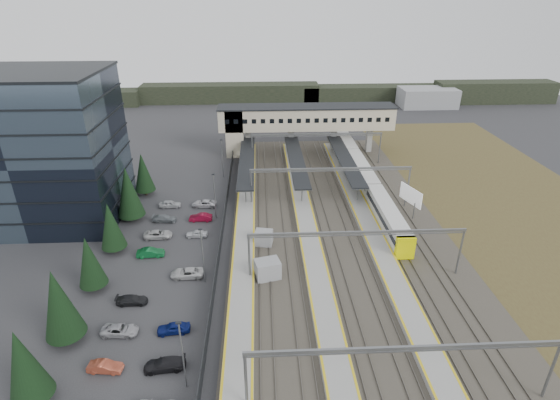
{
  "coord_description": "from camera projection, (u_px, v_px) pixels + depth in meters",
  "views": [
    {
      "loc": [
        -0.33,
        -55.94,
        35.13
      ],
      "look_at": [
        2.79,
        8.18,
        4.0
      ],
      "focal_mm": 28.0,
      "sensor_mm": 36.0,
      "label": 1
    }
  ],
  "objects": [
    {
      "name": "ground",
      "position": [
        264.0,
        248.0,
        65.62
      ],
      "size": [
        220.0,
        220.0,
        0.0
      ],
      "primitive_type": "plane",
      "color": "#2B2B2D",
      "rests_on": "ground"
    },
    {
      "name": "rail_corridor",
      "position": [
        321.0,
        228.0,
        70.4
      ],
      "size": [
        34.0,
        90.0,
        0.92
      ],
      "color": "#343028",
      "rests_on": "ground"
    },
    {
      "name": "gantries",
      "position": [
        342.0,
        202.0,
        66.23
      ],
      "size": [
        28.4,
        62.28,
        7.17
      ],
      "color": "slate",
      "rests_on": "ground"
    },
    {
      "name": "lampposts",
      "position": [
        209.0,
        220.0,
        64.5
      ],
      "size": [
        0.5,
        53.25,
        8.07
      ],
      "color": "slate",
      "rests_on": "ground"
    },
    {
      "name": "treeline_far",
      "position": [
        330.0,
        94.0,
        148.31
      ],
      "size": [
        170.0,
        19.0,
        7.0
      ],
      "color": "black",
      "rests_on": "ground"
    },
    {
      "name": "relay_cabin_near",
      "position": [
        267.0,
        270.0,
        58.2
      ],
      "size": [
        3.75,
        3.13,
        2.71
      ],
      "color": "gray",
      "rests_on": "ground"
    },
    {
      "name": "train",
      "position": [
        362.0,
        173.0,
        87.03
      ],
      "size": [
        2.73,
        56.99,
        3.43
      ],
      "color": "silver",
      "rests_on": "ground"
    },
    {
      "name": "billboard",
      "position": [
        411.0,
        196.0,
        74.47
      ],
      "size": [
        2.01,
        5.46,
        4.81
      ],
      "color": "slate",
      "rests_on": "ground"
    },
    {
      "name": "car_park",
      "position": [
        165.0,
        272.0,
        59.04
      ],
      "size": [
        10.45,
        44.71,
        1.3
      ],
      "color": "silver",
      "rests_on": "ground"
    },
    {
      "name": "scrub_east",
      "position": [
        536.0,
        225.0,
        72.07
      ],
      "size": [
        34.0,
        120.0,
        0.06
      ],
      "color": "#4A3C21",
      "rests_on": "ground"
    },
    {
      "name": "canopies",
      "position": [
        296.0,
        160.0,
        88.48
      ],
      "size": [
        23.1,
        30.0,
        3.28
      ],
      "color": "black",
      "rests_on": "ground"
    },
    {
      "name": "fence",
      "position": [
        223.0,
        227.0,
        69.39
      ],
      "size": [
        0.08,
        90.0,
        2.0
      ],
      "color": "#26282B",
      "rests_on": "ground"
    },
    {
      "name": "conifer_row",
      "position": [
        102.0,
        237.0,
        59.08
      ],
      "size": [
        4.42,
        49.82,
        9.5
      ],
      "color": "black",
      "rests_on": "ground"
    },
    {
      "name": "relay_cabin_far",
      "position": [
        264.0,
        238.0,
        65.9
      ],
      "size": [
        2.93,
        2.59,
        2.35
      ],
      "color": "gray",
      "rests_on": "ground"
    },
    {
      "name": "footbridge",
      "position": [
        294.0,
        120.0,
        100.24
      ],
      "size": [
        40.4,
        6.4,
        11.2
      ],
      "color": "#C7B499",
      "rests_on": "ground"
    },
    {
      "name": "office_building",
      "position": [
        36.0,
        149.0,
        69.51
      ],
      "size": [
        24.3,
        18.3,
        24.3
      ],
      "color": "#3C4B5A",
      "rests_on": "ground"
    }
  ]
}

